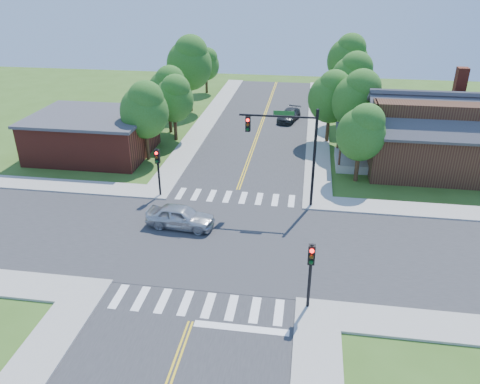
% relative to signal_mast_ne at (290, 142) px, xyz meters
% --- Properties ---
extents(ground, '(100.00, 100.00, 0.00)m').
position_rel_signal_mast_ne_xyz_m(ground, '(-3.91, -5.59, -4.85)').
color(ground, '#385A1C').
rests_on(ground, ground).
extents(road_ns, '(10.00, 90.00, 0.04)m').
position_rel_signal_mast_ne_xyz_m(road_ns, '(-3.91, -5.59, -4.83)').
color(road_ns, '#2D2D30').
rests_on(road_ns, ground).
extents(road_ew, '(90.00, 10.00, 0.04)m').
position_rel_signal_mast_ne_xyz_m(road_ew, '(-3.91, -5.59, -4.83)').
color(road_ew, '#2D2D30').
rests_on(road_ew, ground).
extents(intersection_patch, '(10.20, 10.20, 0.06)m').
position_rel_signal_mast_ne_xyz_m(intersection_patch, '(-3.91, -5.59, -4.85)').
color(intersection_patch, '#2D2D30').
rests_on(intersection_patch, ground).
extents(sidewalk_ne, '(40.00, 40.00, 0.14)m').
position_rel_signal_mast_ne_xyz_m(sidewalk_ne, '(11.90, 10.23, -4.78)').
color(sidewalk_ne, '#9E9B93').
rests_on(sidewalk_ne, ground).
extents(sidewalk_nw, '(40.00, 40.00, 0.14)m').
position_rel_signal_mast_ne_xyz_m(sidewalk_nw, '(-19.73, 10.23, -4.78)').
color(sidewalk_nw, '#9E9B93').
rests_on(sidewalk_nw, ground).
extents(crosswalk_north, '(8.85, 2.00, 0.01)m').
position_rel_signal_mast_ne_xyz_m(crosswalk_north, '(-3.91, 0.61, -4.80)').
color(crosswalk_north, white).
rests_on(crosswalk_north, ground).
extents(crosswalk_south, '(8.85, 2.00, 0.01)m').
position_rel_signal_mast_ne_xyz_m(crosswalk_south, '(-3.91, -11.79, -4.80)').
color(crosswalk_south, white).
rests_on(crosswalk_south, ground).
extents(centerline, '(0.30, 90.00, 0.01)m').
position_rel_signal_mast_ne_xyz_m(centerline, '(-3.91, -5.59, -4.80)').
color(centerline, yellow).
rests_on(centerline, ground).
extents(stop_bar, '(4.60, 0.45, 0.09)m').
position_rel_signal_mast_ne_xyz_m(stop_bar, '(-1.41, -13.19, -4.85)').
color(stop_bar, white).
rests_on(stop_bar, ground).
extents(signal_mast_ne, '(5.30, 0.42, 7.20)m').
position_rel_signal_mast_ne_xyz_m(signal_mast_ne, '(0.00, 0.00, 0.00)').
color(signal_mast_ne, black).
rests_on(signal_mast_ne, ground).
extents(signal_pole_se, '(0.34, 0.42, 3.80)m').
position_rel_signal_mast_ne_xyz_m(signal_pole_se, '(1.69, -11.21, -2.19)').
color(signal_pole_se, black).
rests_on(signal_pole_se, ground).
extents(signal_pole_nw, '(0.34, 0.42, 3.80)m').
position_rel_signal_mast_ne_xyz_m(signal_pole_nw, '(-9.51, -0.01, -2.19)').
color(signal_pole_nw, black).
rests_on(signal_pole_nw, ground).
extents(house_ne, '(13.05, 8.80, 7.11)m').
position_rel_signal_mast_ne_xyz_m(house_ne, '(11.19, 8.65, -1.52)').
color(house_ne, '#351912').
rests_on(house_ne, ground).
extents(building_nw, '(10.40, 8.40, 3.73)m').
position_rel_signal_mast_ne_xyz_m(building_nw, '(-18.11, 7.61, -2.97)').
color(building_nw, maroon).
rests_on(building_nw, ground).
extents(tree_e_a, '(3.78, 3.59, 6.42)m').
position_rel_signal_mast_ne_xyz_m(tree_e_a, '(5.28, 5.05, -0.65)').
color(tree_e_a, '#382314').
rests_on(tree_e_a, ground).
extents(tree_e_b, '(4.50, 4.27, 7.65)m').
position_rel_signal_mast_ne_xyz_m(tree_e_b, '(5.42, 11.89, 0.16)').
color(tree_e_b, '#382314').
rests_on(tree_e_b, ground).
extents(tree_e_c, '(4.63, 4.40, 7.87)m').
position_rel_signal_mast_ne_xyz_m(tree_e_c, '(5.46, 19.96, 0.30)').
color(tree_e_c, '#382314').
rests_on(tree_e_c, ground).
extents(tree_e_d, '(4.95, 4.70, 8.42)m').
position_rel_signal_mast_ne_xyz_m(tree_e_d, '(5.49, 29.84, 0.66)').
color(tree_e_d, '#382314').
rests_on(tree_e_d, ground).
extents(tree_w_a, '(4.17, 3.97, 7.10)m').
position_rel_signal_mast_ne_xyz_m(tree_w_a, '(-12.76, 7.08, -0.20)').
color(tree_w_a, '#382314').
rests_on(tree_w_a, ground).
extents(tree_w_b, '(4.06, 3.86, 6.91)m').
position_rel_signal_mast_ne_xyz_m(tree_w_b, '(-12.89, 14.70, -0.33)').
color(tree_w_b, '#382314').
rests_on(tree_w_b, ground).
extents(tree_w_c, '(5.19, 4.93, 8.82)m').
position_rel_signal_mast_ne_xyz_m(tree_w_c, '(-12.67, 22.64, 0.93)').
color(tree_w_c, '#382314').
rests_on(tree_w_c, ground).
extents(tree_w_d, '(3.55, 3.37, 6.03)m').
position_rel_signal_mast_ne_xyz_m(tree_w_d, '(-12.74, 31.61, -0.90)').
color(tree_w_d, '#382314').
rests_on(tree_w_d, ground).
extents(tree_house, '(4.18, 3.97, 7.11)m').
position_rel_signal_mast_ne_xyz_m(tree_house, '(3.11, 13.93, -0.19)').
color(tree_house, '#382314').
rests_on(tree_house, ground).
extents(tree_bldg, '(3.85, 3.66, 6.54)m').
position_rel_signal_mast_ne_xyz_m(tree_bldg, '(-11.72, 12.47, -0.57)').
color(tree_bldg, '#382314').
rests_on(tree_bldg, ground).
extents(car_silver, '(2.62, 4.84, 1.54)m').
position_rel_signal_mast_ne_xyz_m(car_silver, '(-6.79, -4.23, -4.08)').
color(car_silver, silver).
rests_on(car_silver, ground).
extents(car_dgrey, '(3.85, 5.21, 1.27)m').
position_rel_signal_mast_ne_xyz_m(car_dgrey, '(-1.01, 20.38, -4.22)').
color(car_dgrey, '#292C2E').
rests_on(car_dgrey, ground).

